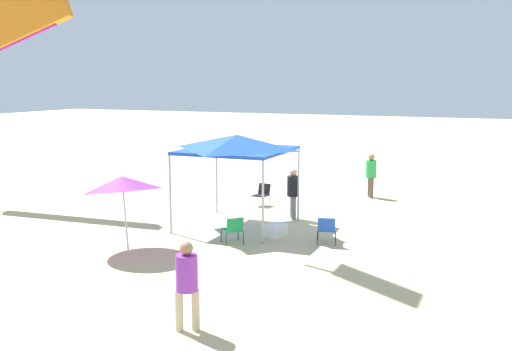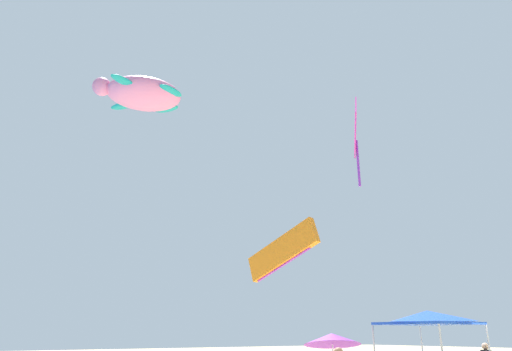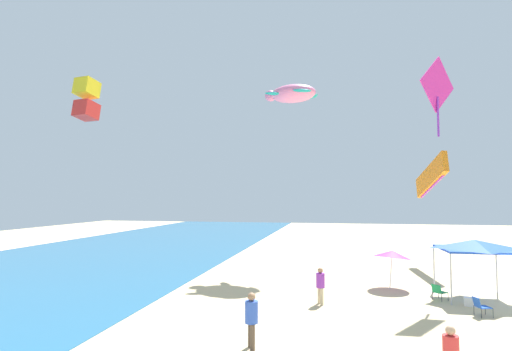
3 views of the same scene
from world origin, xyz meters
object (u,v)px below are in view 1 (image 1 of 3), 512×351
Objects in this scene: folding_chair_facing_ocean at (233,228)px; person_by_tent at (293,189)px; canopy_tent at (237,144)px; folding_chair_near_cooler at (262,193)px; cooler_box at (276,230)px; folding_chair_right_of_tent at (327,228)px; beach_umbrella at (122,184)px; kite_parafoil_orange at (5,25)px; person_far_stroller at (371,172)px; person_watching_sky at (187,279)px.

folding_chair_facing_ocean is 0.47× the size of person_by_tent.
canopy_tent is 4.06m from folding_chair_near_cooler.
canopy_tent is 4.53× the size of cooler_box.
folding_chair_right_of_tent is 2.70m from folding_chair_facing_ocean.
canopy_tent is 1.41× the size of beach_umbrella.
beach_umbrella is 6.33m from person_by_tent.
folding_chair_near_cooler and folding_chair_right_of_tent have the same top height.
folding_chair_right_of_tent and folding_chair_facing_ocean have the same top height.
kite_parafoil_orange reaches higher than canopy_tent.
canopy_tent is 4.07× the size of folding_chair_near_cooler.
person_far_stroller is at bearing 132.83° from person_by_tent.
cooler_box is 0.42× the size of person_by_tent.
folding_chair_right_of_tent is at bearing -149.00° from beach_umbrella.
folding_chair_right_of_tent is at bearing -40.73° from folding_chair_near_cooler.
person_by_tent is (0.35, -2.43, 0.83)m from cooler_box.
folding_chair_right_of_tent is at bearing 8.19° from person_by_tent.
folding_chair_right_of_tent is 14.44m from kite_parafoil_orange.
folding_chair_right_of_tent is 0.47× the size of person_watching_sky.
person_by_tent reaches higher than folding_chair_right_of_tent.
person_by_tent is at bearing -67.50° from folding_chair_right_of_tent.
person_far_stroller is (-3.40, -3.22, 0.57)m from folding_chair_near_cooler.
cooler_box is at bearing -20.18° from folding_chair_right_of_tent.
folding_chair_facing_ocean is 3.76m from person_by_tent.
canopy_tent reaches higher than folding_chair_right_of_tent.
folding_chair_right_of_tent reaches higher than cooler_box.
folding_chair_near_cooler is at bearing -61.61° from cooler_box.
canopy_tent is 1.90× the size of person_watching_sky.
cooler_box is (-2.19, 4.05, -0.27)m from folding_chair_near_cooler.
person_watching_sky is (-1.36, 9.47, -0.00)m from person_by_tent.
kite_parafoil_orange is (12.54, 6.37, 5.71)m from person_far_stroller.
person_far_stroller is at bearing -162.19° from kite_parafoil_orange.
beach_umbrella is at bearing 111.32° from person_watching_sky.
folding_chair_facing_ocean is (2.46, 1.11, 0.00)m from folding_chair_right_of_tent.
person_far_stroller reaches higher than folding_chair_near_cooler.
folding_chair_right_of_tent is 0.46× the size of person_far_stroller.
folding_chair_right_of_tent is 0.15× the size of kite_parafoil_orange.
folding_chair_right_of_tent is 3.30m from person_by_tent.
kite_parafoil_orange reaches higher than beach_umbrella.
person_by_tent is (1.98, -2.58, 0.55)m from folding_chair_right_of_tent.
folding_chair_right_of_tent is (-4.93, -2.96, -1.43)m from beach_umbrella.
beach_umbrella is (1.66, 3.81, -0.80)m from canopy_tent.
person_by_tent is at bearing -117.99° from beach_umbrella.
folding_chair_facing_ocean is 12.43m from kite_parafoil_orange.
kite_parafoil_orange reaches higher than folding_chair_right_of_tent.
person_far_stroller is 15.18m from kite_parafoil_orange.
cooler_box is (-3.29, -3.11, -1.70)m from beach_umbrella.
cooler_box is 7.16m from person_watching_sky.
kite_parafoil_orange is at bearing -19.69° from folding_chair_right_of_tent.
folding_chair_right_of_tent is at bearing 162.12° from folding_chair_facing_ocean.
person_by_tent is (-2.94, -5.54, -0.87)m from beach_umbrella.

